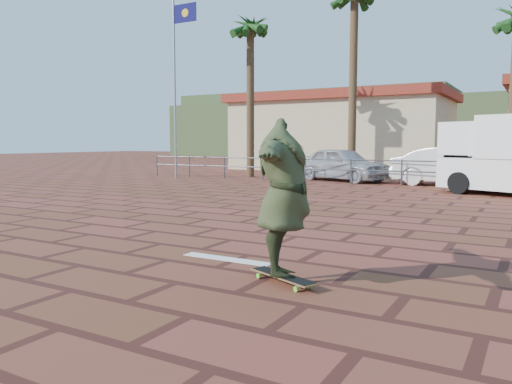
% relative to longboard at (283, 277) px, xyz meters
% --- Properties ---
extents(ground, '(120.00, 120.00, 0.00)m').
position_rel_longboard_xyz_m(ground, '(-1.95, 1.89, -0.08)').
color(ground, brown).
rests_on(ground, ground).
extents(paint_stripe, '(1.40, 0.22, 0.01)m').
position_rel_longboard_xyz_m(paint_stripe, '(-1.25, 0.69, -0.08)').
color(paint_stripe, white).
rests_on(paint_stripe, ground).
extents(guardrail, '(24.06, 0.06, 1.00)m').
position_rel_longboard_xyz_m(guardrail, '(-1.95, 13.89, 0.60)').
color(guardrail, '#47494F').
rests_on(guardrail, ground).
extents(flagpole, '(1.30, 0.10, 8.00)m').
position_rel_longboard_xyz_m(flagpole, '(-11.82, 12.89, 4.56)').
color(flagpole, gray).
rests_on(flagpole, ground).
extents(palm_far_left, '(2.40, 2.40, 8.25)m').
position_rel_longboard_xyz_m(palm_far_left, '(-9.45, 15.39, 6.75)').
color(palm_far_left, brown).
rests_on(palm_far_left, ground).
extents(palm_left, '(2.40, 2.40, 9.45)m').
position_rel_longboard_xyz_m(palm_left, '(-4.95, 16.89, 7.87)').
color(palm_left, brown).
rests_on(palm_left, ground).
extents(building_west, '(12.60, 7.60, 4.50)m').
position_rel_longboard_xyz_m(building_west, '(-7.95, 23.89, 2.20)').
color(building_west, beige).
rests_on(building_west, ground).
extents(hill_front, '(70.00, 18.00, 6.00)m').
position_rel_longboard_xyz_m(hill_front, '(-1.95, 51.89, 2.92)').
color(hill_front, '#384C28').
rests_on(hill_front, ground).
extents(hill_back, '(35.00, 14.00, 8.00)m').
position_rel_longboard_xyz_m(hill_back, '(-23.95, 57.89, 3.92)').
color(hill_back, '#384C28').
rests_on(hill_back, ground).
extents(longboard, '(1.01, 0.61, 0.10)m').
position_rel_longboard_xyz_m(longboard, '(0.00, 0.00, 0.00)').
color(longboard, olive).
rests_on(longboard, ground).
extents(skateboarder, '(1.45, 2.33, 1.85)m').
position_rel_longboard_xyz_m(skateboarder, '(0.00, -0.00, 0.94)').
color(skateboarder, '#333D21').
rests_on(skateboarder, longboard).
extents(car_silver, '(4.56, 3.05, 1.44)m').
position_rel_longboard_xyz_m(car_silver, '(-4.78, 15.16, 0.64)').
color(car_silver, '#A8AAAF').
rests_on(car_silver, ground).
extents(car_white, '(4.49, 1.74, 1.46)m').
position_rel_longboard_xyz_m(car_white, '(-0.29, 14.89, 0.65)').
color(car_white, white).
rests_on(car_white, ground).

